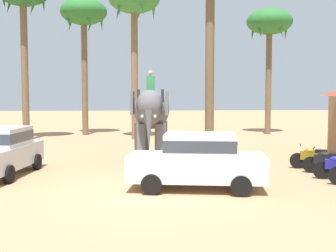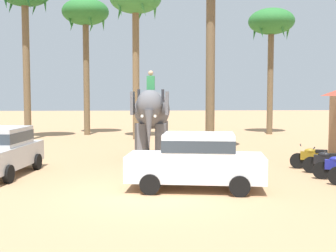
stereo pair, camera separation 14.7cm
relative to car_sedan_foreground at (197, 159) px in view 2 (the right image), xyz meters
The scene contains 9 objects.
ground_plane 1.95m from the car_sedan_foreground, 159.56° to the right, with size 120.00×120.00×0.00m, color tan.
car_sedan_foreground is the anchor object (origin of this frame).
car_parked_far_side 7.15m from the car_sedan_foreground, 158.74° to the left, with size 2.23×4.27×1.70m.
elephant_with_mahout 6.64m from the car_sedan_foreground, 101.00° to the left, with size 1.85×3.93×3.88m.
motorcycle_far_in_row 5.49m from the car_sedan_foreground, 23.37° to the left, with size 1.65×0.94×0.94m.
motorcycle_end_of_row 5.88m from the car_sedan_foreground, 33.14° to the left, with size 1.74×0.76×0.94m.
palm_tree_behind_elephant 19.98m from the car_sedan_foreground, 67.22° to the left, with size 3.20×3.20×8.81m.
palm_tree_far_back 19.84m from the car_sedan_foreground, 107.64° to the left, with size 3.20×3.20×9.38m.
palm_tree_leaning_seaward 16.45m from the car_sedan_foreground, 98.25° to the left, with size 3.20×3.20×9.66m.
Camera 2 is at (0.04, -12.32, 2.91)m, focal length 46.40 mm.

